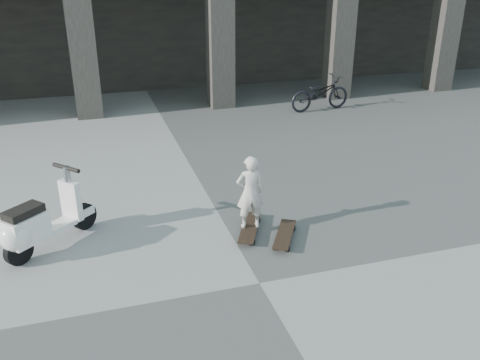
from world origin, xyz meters
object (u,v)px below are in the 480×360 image
object	(u,v)px
longboard	(250,228)
skateboard_spare	(285,235)
child	(250,192)
bicycle	(320,93)
scooter	(35,226)

from	to	relation	value
longboard	skateboard_spare	distance (m)	0.55
child	bicycle	bearing A→B (deg)	-118.84
longboard	child	xyz separation A→B (m)	(0.00, 0.00, 0.58)
longboard	child	size ratio (longest dim) A/B	0.88
skateboard_spare	child	distance (m)	0.80
skateboard_spare	scooter	xyz separation A→B (m)	(-3.40, 0.64, 0.35)
skateboard_spare	child	size ratio (longest dim) A/B	0.79
child	scooter	distance (m)	3.01
skateboard_spare	child	world-z (taller)	child
longboard	child	distance (m)	0.58
longboard	child	bearing A→B (deg)	11.29
child	bicycle	xyz separation A→B (m)	(3.96, 6.01, -0.19)
longboard	scooter	xyz separation A→B (m)	(-2.99, 0.28, 0.35)
child	bicycle	world-z (taller)	child
scooter	skateboard_spare	bearing A→B (deg)	-52.63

